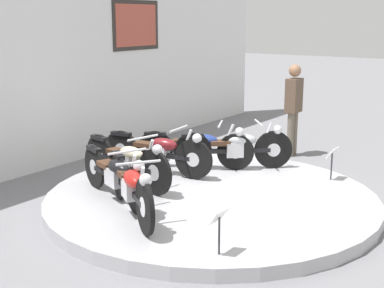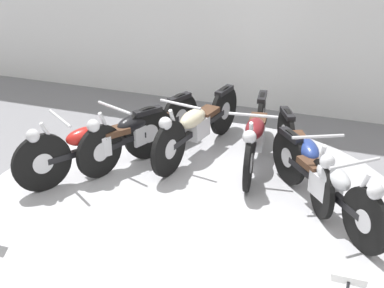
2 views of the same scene
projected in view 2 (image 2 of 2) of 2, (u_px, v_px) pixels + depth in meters
ground_plane at (191, 223)px, 5.66m from camera, size 60.00×60.00×0.00m
display_platform at (191, 216)px, 5.62m from camera, size 4.71×4.71×0.17m
motorcycle_red at (95, 143)px, 6.11m from camera, size 1.20×1.69×0.81m
motorcycle_black at (140, 129)px, 6.49m from camera, size 0.81×1.86×0.79m
motorcycle_cream at (197, 125)px, 6.58m from camera, size 0.57×1.99×0.81m
motorcycle_maroon at (255, 134)px, 6.36m from camera, size 0.54×1.98×0.79m
motorcycle_blue at (304, 154)px, 5.90m from camera, size 0.90×1.79×0.78m
motorcycle_silver at (326, 182)px, 5.33m from camera, size 1.34×1.54×0.79m
info_placard_front_centre at (348, 288)px, 3.95m from camera, size 0.26×0.11×0.51m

